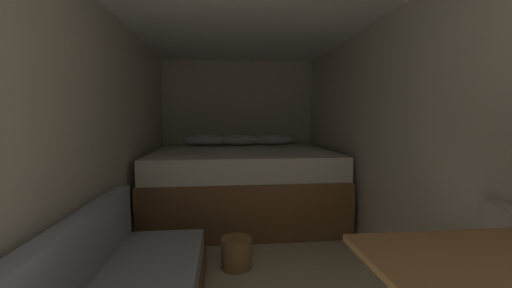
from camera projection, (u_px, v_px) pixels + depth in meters
name	position (u px, v px, depth m)	size (l,w,h in m)	color
ground_plane	(255.00, 277.00, 2.39)	(6.81, 6.81, 0.00)	beige
wall_back	(238.00, 130.00, 4.70)	(2.35, 0.05, 2.08)	beige
wall_left	(93.00, 145.00, 2.18)	(0.05, 4.81, 2.08)	beige
wall_right	(400.00, 142.00, 2.42)	(0.05, 4.81, 2.08)	beige
bed	(242.00, 182.00, 3.84)	(2.13, 1.75, 0.99)	brown
wicker_basket	(236.00, 253.00, 2.53)	(0.26, 0.26, 0.24)	olive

